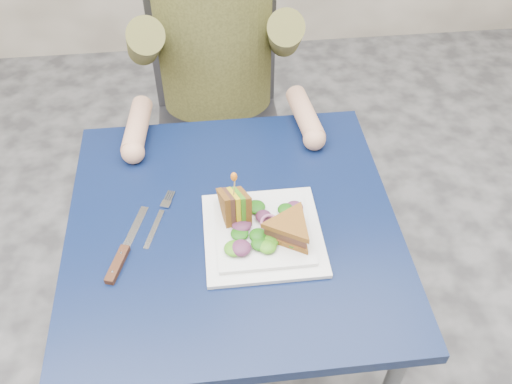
{
  "coord_description": "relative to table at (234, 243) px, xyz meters",
  "views": [
    {
      "loc": [
        -0.04,
        -0.81,
        1.66
      ],
      "look_at": [
        0.05,
        0.0,
        0.82
      ],
      "focal_mm": 38.0,
      "sensor_mm": 36.0,
      "label": 1
    }
  ],
  "objects": [
    {
      "name": "lettuce_spill",
      "position": [
        0.07,
        -0.04,
        0.11
      ],
      "size": [
        0.15,
        0.13,
        0.02
      ],
      "primitive_type": null,
      "color": "#337A14",
      "rests_on": "plate"
    },
    {
      "name": "diner",
      "position": [
        -0.0,
        0.61,
        0.26
      ],
      "size": [
        0.54,
        0.59,
        0.74
      ],
      "color": "#4A4A21",
      "rests_on": "chair"
    },
    {
      "name": "table",
      "position": [
        0.0,
        0.0,
        0.0
      ],
      "size": [
        0.75,
        0.75,
        0.73
      ],
      "color": "black",
      "rests_on": "ground"
    },
    {
      "name": "knife",
      "position": [
        -0.25,
        -0.08,
        0.09
      ],
      "size": [
        0.08,
        0.22,
        0.02
      ],
      "color": "silver",
      "rests_on": "table"
    },
    {
      "name": "sandwich_flat",
      "position": [
        0.12,
        -0.07,
        0.12
      ],
      "size": [
        0.17,
        0.17,
        0.05
      ],
      "color": "brown",
      "rests_on": "plate"
    },
    {
      "name": "plate",
      "position": [
        0.06,
        -0.05,
        0.09
      ],
      "size": [
        0.26,
        0.26,
        0.02
      ],
      "color": "white",
      "rests_on": "table"
    },
    {
      "name": "sandwich_upright",
      "position": [
        0.01,
        -0.0,
        0.13
      ],
      "size": [
        0.08,
        0.13,
        0.13
      ],
      "color": "brown",
      "rests_on": "plate"
    },
    {
      "name": "fork",
      "position": [
        -0.17,
        0.02,
        0.08
      ],
      "size": [
        0.07,
        0.17,
        0.01
      ],
      "color": "silver",
      "rests_on": "table"
    },
    {
      "name": "toothpick",
      "position": [
        0.01,
        -0.0,
        0.2
      ],
      "size": [
        0.01,
        0.01,
        0.06
      ],
      "primitive_type": "cylinder",
      "rotation": [
        0.14,
        0.07,
        0.0
      ],
      "color": "tan",
      "rests_on": "sandwich_upright"
    },
    {
      "name": "chair",
      "position": [
        0.0,
        0.72,
        -0.11
      ],
      "size": [
        0.42,
        0.4,
        0.93
      ],
      "color": "#47474C",
      "rests_on": "ground"
    },
    {
      "name": "onion_ring",
      "position": [
        0.08,
        -0.04,
        0.11
      ],
      "size": [
        0.04,
        0.04,
        0.02
      ],
      "primitive_type": "torus",
      "rotation": [
        0.44,
        0.0,
        0.0
      ],
      "color": "#9E4C7A",
      "rests_on": "plate"
    },
    {
      "name": "ground",
      "position": [
        0.0,
        0.0,
        -0.65
      ],
      "size": [
        4.0,
        4.0,
        0.0
      ],
      "primitive_type": "plane",
      "color": "#49494B",
      "rests_on": "ground"
    },
    {
      "name": "toothpick_frill",
      "position": [
        0.01,
        -0.0,
        0.23
      ],
      "size": [
        0.01,
        0.01,
        0.02
      ],
      "primitive_type": "ellipsoid",
      "color": "orange",
      "rests_on": "sandwich_upright"
    }
  ]
}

